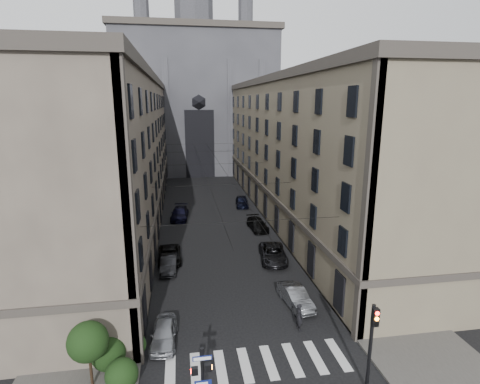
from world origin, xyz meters
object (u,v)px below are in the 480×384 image
pedestrian_signal_left (202,378)px  car_right_midnear (273,254)px  car_left_midnear (169,264)px  car_left_near (164,333)px  pedestrian (299,317)px  gothic_tower (196,92)px  traffic_light_right (372,338)px  car_right_near (296,297)px  car_right_midfar (257,224)px  car_right_far (242,201)px  car_left_midfar (170,255)px  car_left_far (180,213)px

pedestrian_signal_left → car_right_midnear: 20.00m
car_left_midnear → car_left_near: bearing=-88.5°
car_left_near → pedestrian: bearing=3.2°
gothic_tower → traffic_light_right: size_ratio=11.15×
car_right_midnear → pedestrian: size_ratio=2.76×
pedestrian_signal_left → car_left_midnear: 17.78m
pedestrian_signal_left → car_right_near: (7.85, 9.64, -1.61)m
car_right_midfar → traffic_light_right: bearing=-93.8°
car_right_far → car_left_midfar: bearing=-113.1°
car_right_midfar → car_right_far: 10.87m
car_right_midfar → pedestrian: (-1.46, -21.18, 0.30)m
car_left_near → car_right_midfar: 23.75m
car_left_far → car_right_near: size_ratio=1.24×
pedestrian_signal_left → car_right_midnear: bearing=65.7°
car_left_midfar → car_right_midnear: 10.39m
car_left_near → car_right_midnear: 15.61m
car_left_midfar → car_right_far: bearing=59.1°
car_right_far → pedestrian: pedestrian is taller
car_right_midnear → pedestrian_signal_left: bearing=-107.2°
car_left_midnear → pedestrian_signal_left: bearing=-81.3°
gothic_tower → pedestrian_signal_left: (-3.51, -73.46, -15.48)m
gothic_tower → car_right_near: (4.34, -63.82, -17.09)m
gothic_tower → car_right_near: 66.21m
car_right_near → pedestrian: bearing=-110.6°
car_right_midfar → car_left_midfar: bearing=-148.0°
car_left_midfar → pedestrian: (9.20, -13.18, 0.30)m
car_right_midnear → car_right_far: 20.38m
car_right_midfar → pedestrian: bearing=-98.8°
car_left_near → pedestrian: size_ratio=2.06×
pedestrian → car_right_midfar: bearing=-18.8°
car_right_near → pedestrian: 3.23m
pedestrian_signal_left → car_right_midnear: size_ratio=0.74×
gothic_tower → pedestrian_signal_left: 75.15m
car_right_midnear → car_right_midfar: size_ratio=1.14×
car_right_near → pedestrian: size_ratio=2.20×
traffic_light_right → pedestrian: size_ratio=2.64×
car_left_near → car_left_midfar: 13.18m
traffic_light_right → car_left_midfar: (-11.20, 19.25, -2.61)m
car_left_midfar → pedestrian_signal_left: bearing=-85.8°
car_left_midfar → car_right_near: bearing=-47.1°
car_left_midfar → car_left_far: size_ratio=0.91×
pedestrian_signal_left → car_left_midfar: size_ratio=0.82×
traffic_light_right → car_left_far: bearing=106.9°
traffic_light_right → car_left_far: traffic_light_right is taller
pedestrian_signal_left → traffic_light_right: bearing=2.6°
car_right_midnear → pedestrian: bearing=-88.2°
pedestrian → car_left_near: bearing=75.1°
car_left_near → car_right_midnear: size_ratio=0.75×
pedestrian_signal_left → car_left_midnear: size_ratio=0.95×
gothic_tower → car_right_midfar: bearing=-83.7°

